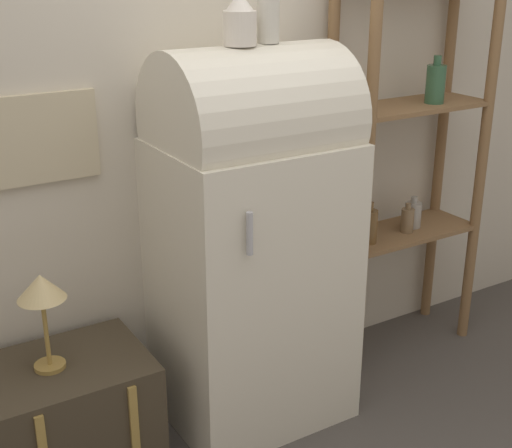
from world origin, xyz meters
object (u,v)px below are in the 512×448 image
vase_center (268,11)px  refrigerator (252,237)px  vase_left (240,21)px  suitcase_trunk (71,417)px  desk_lamp (42,294)px

vase_center → refrigerator: bearing=-177.0°
vase_left → vase_center: size_ratio=0.77×
vase_center → suitcase_trunk: bearing=178.8°
vase_center → desk_lamp: vase_center is taller
refrigerator → vase_center: (0.07, 0.00, 0.84)m
refrigerator → vase_left: vase_left is taller
refrigerator → suitcase_trunk: refrigerator is taller
suitcase_trunk → vase_center: vase_center is taller
suitcase_trunk → vase_center: 1.64m
refrigerator → vase_left: (-0.05, -0.01, 0.82)m
vase_left → suitcase_trunk: bearing=177.4°
vase_left → refrigerator: bearing=11.9°
vase_left → vase_center: (0.13, 0.02, 0.03)m
suitcase_trunk → vase_center: bearing=-1.2°
suitcase_trunk → desk_lamp: desk_lamp is taller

